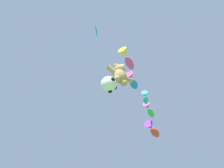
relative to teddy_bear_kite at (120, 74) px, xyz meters
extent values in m
ellipsoid|color=tan|center=(0.00, 0.01, -0.28)|extent=(0.99, 0.85, 1.21)
sphere|color=tan|center=(0.00, 0.01, 0.62)|extent=(0.83, 0.83, 0.83)
sphere|color=beige|center=(0.00, -0.35, 0.55)|extent=(0.35, 0.35, 0.35)
sphere|color=tan|center=(-0.30, 0.01, 0.94)|extent=(0.34, 0.34, 0.34)
cylinder|color=tan|center=(-0.72, 0.01, -0.07)|extent=(0.72, 0.32, 0.56)
sphere|color=tan|center=(-0.27, 0.01, -0.86)|extent=(0.45, 0.45, 0.45)
sphere|color=tan|center=(0.30, 0.01, 0.94)|extent=(0.34, 0.34, 0.34)
cylinder|color=tan|center=(0.72, 0.01, -0.07)|extent=(0.72, 0.32, 0.56)
sphere|color=tan|center=(0.27, 0.01, -0.86)|extent=(0.45, 0.45, 0.45)
sphere|color=white|center=(-0.83, 0.11, -1.81)|extent=(0.95, 0.95, 0.95)
sphere|color=black|center=(-0.40, 0.11, -1.81)|extent=(0.26, 0.26, 0.26)
sphere|color=black|center=(-0.93, 0.40, -1.51)|extent=(0.26, 0.26, 0.26)
sphere|color=black|center=(-0.83, -0.32, -1.88)|extent=(0.26, 0.26, 0.26)
sphere|color=black|center=(-0.63, 0.26, -2.16)|extent=(0.26, 0.26, 0.26)
ellipsoid|color=#E53F9E|center=(0.92, -0.19, 2.40)|extent=(1.42, 1.13, 0.50)
cone|color=yellow|center=(0.04, -0.67, 2.40)|extent=(0.98, 0.98, 0.73)
sphere|color=black|center=(1.28, 0.01, 2.54)|extent=(0.13, 0.13, 0.13)
ellipsoid|color=blue|center=(2.47, 1.22, 2.41)|extent=(1.24, 1.07, 0.53)
cone|color=#E53F9E|center=(1.74, 0.81, 2.41)|extent=(0.90, 0.97, 0.77)
sphere|color=black|center=(2.77, 1.39, 2.54)|extent=(0.14, 0.14, 0.14)
ellipsoid|color=#19ADB2|center=(4.57, 2.07, 2.45)|extent=(0.99, 0.96, 0.39)
cone|color=#19ADB2|center=(4.04, 1.59, 2.45)|extent=(0.76, 0.76, 0.57)
sphere|color=black|center=(4.78, 2.27, 2.56)|extent=(0.10, 0.10, 0.10)
ellipsoid|color=green|center=(6.18, 3.14, 2.70)|extent=(1.37, 1.09, 0.45)
cone|color=#E53F9E|center=(5.32, 2.66, 2.70)|extent=(0.94, 0.92, 0.67)
sphere|color=black|center=(6.53, 3.34, 2.83)|extent=(0.12, 0.12, 0.12)
ellipsoid|color=red|center=(7.99, 4.71, 2.19)|extent=(1.68, 1.28, 0.64)
cone|color=purple|center=(6.91, 4.25, 2.19)|extent=(1.13, 1.19, 0.94)
sphere|color=black|center=(8.43, 4.89, 2.36)|extent=(0.17, 0.17, 0.17)
cube|color=#19ADB2|center=(-2.49, -0.39, 4.11)|extent=(0.74, 0.75, 1.04)
cylinder|color=blue|center=(-2.62, -0.39, 3.09)|extent=(0.03, 0.19, 1.38)
cylinder|color=blue|center=(-2.35, -0.42, 2.71)|extent=(0.03, 0.24, 2.14)
camera|label=1|loc=(-3.82, -4.67, -10.42)|focal=28.00mm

